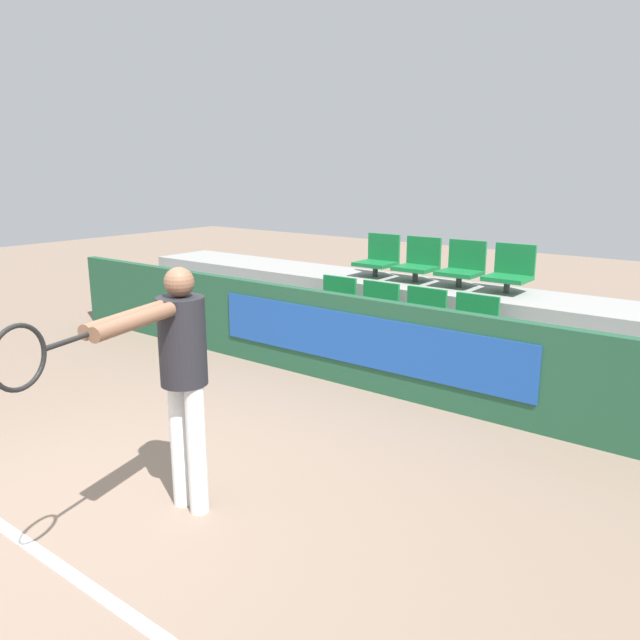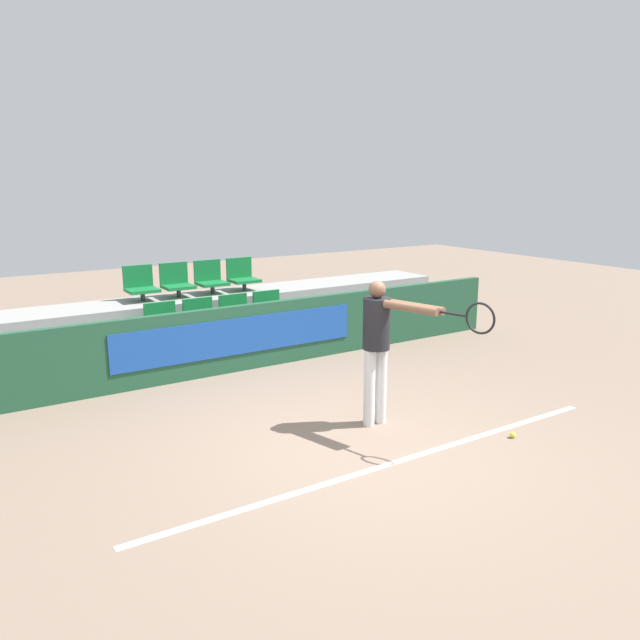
{
  "view_description": "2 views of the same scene",
  "coord_description": "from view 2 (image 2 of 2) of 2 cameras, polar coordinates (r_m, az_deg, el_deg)",
  "views": [
    {
      "loc": [
        3.51,
        -2.08,
        2.31
      ],
      "look_at": [
        0.41,
        1.94,
        1.05
      ],
      "focal_mm": 35.0,
      "sensor_mm": 36.0,
      "label": 1
    },
    {
      "loc": [
        -3.82,
        -4.93,
        2.8
      ],
      "look_at": [
        0.37,
        1.58,
        1.03
      ],
      "focal_mm": 35.0,
      "sensor_mm": 36.0,
      "label": 2
    }
  ],
  "objects": [
    {
      "name": "ground_plane",
      "position": [
        6.84,
        4.63,
        -11.37
      ],
      "size": [
        30.0,
        30.0,
        0.0
      ],
      "primitive_type": "plane",
      "color": "#7A6656"
    },
    {
      "name": "court_baseline",
      "position": [
        6.51,
        7.15,
        -12.7
      ],
      "size": [
        5.66,
        0.08,
        0.01
      ],
      "color": "white",
      "rests_on": "ground"
    },
    {
      "name": "barrier_wall",
      "position": [
        9.28,
        -7.39,
        -1.65
      ],
      "size": [
        9.84,
        0.14,
        0.98
      ],
      "color": "#1E4C33",
      "rests_on": "ground"
    },
    {
      "name": "bleacher_tier_front",
      "position": [
        9.87,
        -8.81,
        -2.47
      ],
      "size": [
        9.44,
        1.01,
        0.44
      ],
      "color": "gray",
      "rests_on": "ground"
    },
    {
      "name": "bleacher_tier_middle",
      "position": [
        10.72,
        -11.06,
        -0.12
      ],
      "size": [
        9.44,
        1.01,
        0.88
      ],
      "color": "gray",
      "rests_on": "ground"
    },
    {
      "name": "stadium_chair_0",
      "position": [
        9.56,
        -14.15,
        -0.34
      ],
      "size": [
        0.48,
        0.44,
        0.55
      ],
      "color": "#333333",
      "rests_on": "bleacher_tier_front"
    },
    {
      "name": "stadium_chair_1",
      "position": [
        9.76,
        -10.82,
        0.09
      ],
      "size": [
        0.48,
        0.44,
        0.55
      ],
      "color": "#333333",
      "rests_on": "bleacher_tier_front"
    },
    {
      "name": "stadium_chair_2",
      "position": [
        9.99,
        -7.63,
        0.5
      ],
      "size": [
        0.48,
        0.44,
        0.55
      ],
      "color": "#333333",
      "rests_on": "bleacher_tier_front"
    },
    {
      "name": "stadium_chair_3",
      "position": [
        10.25,
        -4.6,
        0.9
      ],
      "size": [
        0.48,
        0.44,
        0.55
      ],
      "color": "#333333",
      "rests_on": "bleacher_tier_front"
    },
    {
      "name": "stadium_chair_4",
      "position": [
        10.42,
        -16.08,
        3.08
      ],
      "size": [
        0.48,
        0.44,
        0.55
      ],
      "color": "#333333",
      "rests_on": "bleacher_tier_middle"
    },
    {
      "name": "stadium_chair_5",
      "position": [
        10.6,
        -12.98,
        3.42
      ],
      "size": [
        0.48,
        0.44,
        0.55
      ],
      "color": "#333333",
      "rests_on": "bleacher_tier_middle"
    },
    {
      "name": "stadium_chair_6",
      "position": [
        10.82,
        -9.99,
        3.74
      ],
      "size": [
        0.48,
        0.44,
        0.55
      ],
      "color": "#333333",
      "rests_on": "bleacher_tier_middle"
    },
    {
      "name": "stadium_chair_7",
      "position": [
        11.06,
        -7.12,
        4.03
      ],
      "size": [
        0.48,
        0.44,
        0.55
      ],
      "color": "#333333",
      "rests_on": "bleacher_tier_middle"
    },
    {
      "name": "tennis_player",
      "position": [
        7.03,
        5.69,
        -1.65
      ],
      "size": [
        0.54,
        1.54,
        1.69
      ],
      "rotation": [
        0.0,
        0.0,
        0.26
      ],
      "color": "silver",
      "rests_on": "ground"
    },
    {
      "name": "tennis_ball",
      "position": [
        7.31,
        17.2,
        -10.01
      ],
      "size": [
        0.07,
        0.07,
        0.07
      ],
      "color": "#CCDB33",
      "rests_on": "ground"
    }
  ]
}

